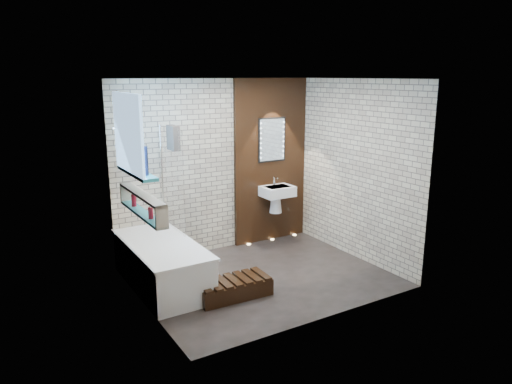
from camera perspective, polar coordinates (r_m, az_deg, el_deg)
ground at (r=6.55m, az=0.69°, el=-10.09°), size 3.20×3.20×0.00m
room_shell at (r=6.14m, az=0.73°, el=1.08°), size 3.24×3.20×2.60m
walnut_panel at (r=7.69m, az=1.74°, el=3.66°), size 1.30×0.06×2.60m
clerestory_window at (r=5.71m, az=-14.74°, el=5.80°), size 0.18×1.00×0.94m
display_niche at (r=5.67m, az=-13.35°, el=-1.41°), size 0.14×1.30×0.26m
bathtub at (r=6.32m, az=-11.10°, el=-8.41°), size 0.79×1.74×0.70m
bath_screen at (r=6.54m, az=-9.93°, el=1.49°), size 0.01×0.78×1.40m
towel at (r=6.35m, az=-9.79°, el=6.35°), size 0.09×0.25×0.32m
shower_head at (r=6.35m, az=-14.04°, el=7.50°), size 0.18×0.18×0.02m
washbasin at (r=7.64m, az=2.51°, el=-0.34°), size 0.50×0.36×0.58m
led_mirror at (r=7.60m, az=1.91°, el=6.21°), size 0.50×0.02×0.70m
walnut_step at (r=5.99m, az=-2.73°, el=-11.39°), size 0.93×0.44×0.20m
niche_bottles at (r=5.74m, az=-13.53°, el=-1.56°), size 0.06×0.66×0.15m
sill_vases at (r=5.49m, az=-13.08°, el=3.62°), size 0.08×0.08×0.33m
floor_uplights at (r=7.96m, az=1.94°, el=-5.63°), size 0.96×0.06×0.01m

